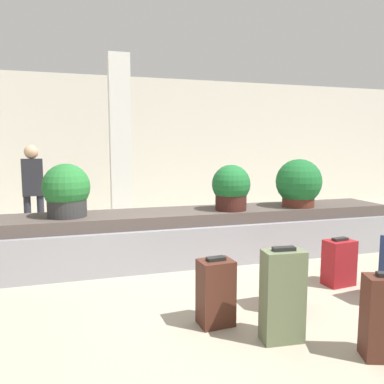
% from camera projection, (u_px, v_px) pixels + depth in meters
% --- Properties ---
extents(ground_plane, '(18.00, 18.00, 0.00)m').
position_uv_depth(ground_plane, '(230.00, 298.00, 3.85)').
color(ground_plane, '#9E937F').
extents(back_wall, '(18.00, 0.06, 3.20)m').
position_uv_depth(back_wall, '(142.00, 144.00, 9.17)').
color(back_wall, beige).
rests_on(back_wall, ground_plane).
extents(carousel, '(6.04, 0.94, 0.68)m').
position_uv_depth(carousel, '(192.00, 236.00, 5.15)').
color(carousel, gray).
rests_on(carousel, ground_plane).
extents(pillar, '(0.38, 0.38, 3.20)m').
position_uv_depth(pillar, '(120.00, 144.00, 6.92)').
color(pillar, silver).
rests_on(pillar, ground_plane).
extents(suitcase_1, '(0.34, 0.21, 0.77)m').
position_uv_depth(suitcase_1, '(283.00, 296.00, 2.96)').
color(suitcase_1, '#5B6647').
rests_on(suitcase_1, ground_plane).
extents(suitcase_3, '(0.35, 0.25, 0.54)m').
position_uv_depth(suitcase_3, '(339.00, 262.00, 4.19)').
color(suitcase_3, maroon).
rests_on(suitcase_3, ground_plane).
extents(suitcase_4, '(0.31, 0.25, 0.61)m').
position_uv_depth(suitcase_4, '(216.00, 292.00, 3.24)').
color(suitcase_4, '#472319').
rests_on(suitcase_4, ground_plane).
extents(suitcase_5, '(0.28, 0.26, 0.57)m').
position_uv_depth(suitcase_5, '(286.00, 281.00, 3.56)').
color(suitcase_5, maroon).
rests_on(suitcase_5, ground_plane).
extents(potted_plant_0, '(0.58, 0.58, 0.66)m').
position_uv_depth(potted_plant_0, '(66.00, 191.00, 4.60)').
color(potted_plant_0, '#2D2D2D').
rests_on(potted_plant_0, carousel).
extents(potted_plant_1, '(0.52, 0.52, 0.62)m').
position_uv_depth(potted_plant_1, '(231.00, 188.00, 5.09)').
color(potted_plant_1, '#381914').
rests_on(potted_plant_1, carousel).
extents(potted_plant_2, '(0.65, 0.65, 0.69)m').
position_uv_depth(potted_plant_2, '(299.00, 184.00, 5.38)').
color(potted_plant_2, '#4C2319').
rests_on(potted_plant_2, carousel).
extents(traveler_0, '(0.34, 0.22, 1.57)m').
position_uv_depth(traveler_0, '(33.00, 185.00, 6.05)').
color(traveler_0, '#282833').
rests_on(traveler_0, ground_plane).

